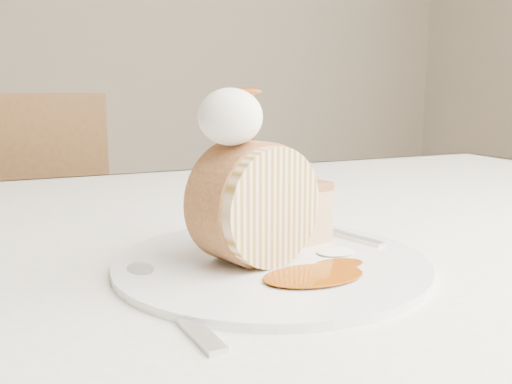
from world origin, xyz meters
name	(u,v)px	position (x,y,z in m)	size (l,w,h in m)	color
table	(268,305)	(0.00, 0.20, 0.66)	(1.40, 0.90, 0.75)	white
chair_far	(4,271)	(-0.29, 0.95, 0.51)	(0.45, 0.45, 0.89)	brown
plate	(271,263)	(-0.05, 0.08, 0.75)	(0.27, 0.27, 0.01)	white
roulade_slice	(255,204)	(-0.07, 0.08, 0.81)	(0.10, 0.10, 0.05)	beige
cake_chunk	(290,215)	(-0.01, 0.12, 0.78)	(0.06, 0.05, 0.05)	#A76A3F
whipped_cream	(230,117)	(-0.09, 0.07, 0.88)	(0.05, 0.05, 0.05)	white
caramel_drizzle	(247,84)	(-0.07, 0.08, 0.90)	(0.03, 0.02, 0.01)	#8A3C05
caramel_pool	(313,275)	(-0.04, 0.02, 0.76)	(0.08, 0.05, 0.00)	#8A3C05
fork	(336,233)	(0.04, 0.12, 0.76)	(0.02, 0.16, 0.00)	silver
spoon	(178,312)	(-0.15, 0.01, 0.75)	(0.02, 0.17, 0.00)	silver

